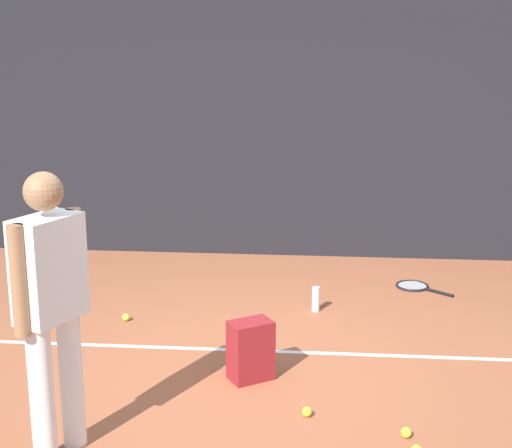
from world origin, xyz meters
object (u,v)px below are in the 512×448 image
object	(u,v)px
tennis_ball_near_player	(406,433)
water_bottle	(316,299)
tennis_ball_by_fence	(126,317)
backpack	(250,351)
tennis_player	(51,299)
tennis_ball_mid_court	(307,412)
tennis_racket	(415,286)

from	to	relation	value
tennis_ball_near_player	water_bottle	distance (m)	2.24
tennis_ball_by_fence	water_bottle	xyz separation A→B (m)	(1.64, 0.39, 0.08)
backpack	tennis_ball_by_fence	bearing A→B (deg)	-73.51
tennis_player	tennis_ball_by_fence	distance (m)	2.33
backpack	tennis_ball_mid_court	world-z (taller)	backpack
tennis_player	tennis_ball_by_fence	world-z (taller)	tennis_player
water_bottle	tennis_racket	bearing A→B (deg)	37.26
tennis_player	backpack	xyz separation A→B (m)	(1.02, 1.11, -0.76)
tennis_racket	tennis_ball_near_player	world-z (taller)	tennis_ball_near_player
backpack	tennis_ball_by_fence	distance (m)	1.57
tennis_ball_near_player	tennis_ball_by_fence	size ratio (longest dim) A/B	1.00
tennis_ball_by_fence	tennis_ball_near_player	bearing A→B (deg)	-38.45
tennis_ball_near_player	water_bottle	world-z (taller)	water_bottle
tennis_ball_near_player	tennis_ball_by_fence	distance (m)	2.84
tennis_ball_near_player	backpack	bearing A→B (deg)	144.34
tennis_racket	backpack	size ratio (longest dim) A/B	1.35
backpack	tennis_ball_near_player	size ratio (longest dim) A/B	6.67
tennis_ball_near_player	tennis_ball_mid_court	world-z (taller)	same
tennis_player	tennis_ball_mid_court	world-z (taller)	tennis_player
tennis_racket	tennis_ball_near_player	distance (m)	2.92
tennis_ball_by_fence	tennis_ball_mid_court	xyz separation A→B (m)	(1.61, -1.56, 0.00)
tennis_ball_mid_court	water_bottle	xyz separation A→B (m)	(0.03, 1.95, 0.08)
tennis_ball_near_player	tennis_ball_by_fence	bearing A→B (deg)	141.55
tennis_player	tennis_ball_mid_court	xyz separation A→B (m)	(1.45, 0.57, -0.93)
water_bottle	tennis_ball_near_player	bearing A→B (deg)	-74.85
tennis_ball_mid_court	water_bottle	world-z (taller)	water_bottle
tennis_ball_by_fence	water_bottle	world-z (taller)	water_bottle
tennis_ball_by_fence	tennis_ball_mid_court	bearing A→B (deg)	-44.07
tennis_racket	backpack	xyz separation A→B (m)	(-1.43, -2.14, 0.20)
backpack	water_bottle	xyz separation A→B (m)	(0.46, 1.41, -0.10)
tennis_player	water_bottle	distance (m)	3.04
tennis_ball_by_fence	water_bottle	bearing A→B (deg)	13.41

